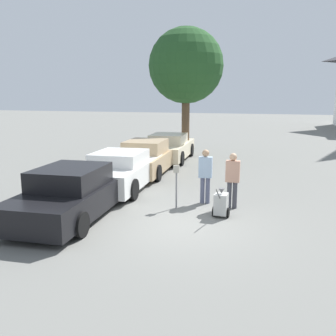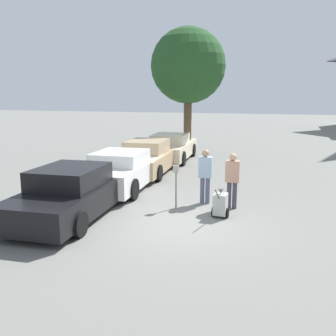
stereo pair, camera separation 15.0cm
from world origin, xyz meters
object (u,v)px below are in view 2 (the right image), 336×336
(parked_car_white, at_px, (122,170))
(parked_car_tan, at_px, (148,158))
(parked_car_black, at_px, (74,193))
(person_worker, at_px, (205,173))
(parked_car_cream, at_px, (171,148))
(parking_meter, at_px, (176,178))
(person_supervisor, at_px, (232,177))
(equipment_cart, at_px, (220,204))

(parked_car_white, distance_m, parked_car_tan, 2.84)
(parked_car_black, bearing_deg, person_worker, 31.00)
(parked_car_cream, distance_m, parking_meter, 8.63)
(parked_car_black, distance_m, parked_car_cream, 9.77)
(parked_car_black, bearing_deg, person_supervisor, 21.81)
(parking_meter, bearing_deg, parked_car_tan, 119.33)
(parked_car_white, bearing_deg, person_worker, -21.13)
(parked_car_black, xyz_separation_m, parking_meter, (2.63, 1.55, 0.27))
(parked_car_cream, relative_size, parking_meter, 3.60)
(person_worker, bearing_deg, parked_car_black, 30.44)
(parked_car_cream, bearing_deg, parked_car_white, -93.40)
(parked_car_black, bearing_deg, parked_car_tan, 86.60)
(equipment_cart, bearing_deg, parked_car_white, 152.85)
(parking_meter, bearing_deg, parked_car_white, 144.93)
(parked_car_black, relative_size, parked_car_white, 1.04)
(parked_car_white, bearing_deg, parked_car_cream, 86.60)
(parked_car_black, height_order, parked_car_white, parked_car_black)
(parked_car_cream, distance_m, equipment_cart, 9.60)
(parking_meter, relative_size, person_worker, 0.77)
(parked_car_tan, relative_size, person_worker, 2.83)
(parked_car_tan, bearing_deg, parked_car_white, -93.41)
(parked_car_tan, distance_m, parked_car_cream, 3.53)
(parked_car_black, distance_m, equipment_cart, 4.24)
(parked_car_black, height_order, parked_car_tan, parked_car_tan)
(parked_car_white, height_order, person_worker, person_worker)
(parked_car_cream, xyz_separation_m, equipment_cart, (4.09, -8.68, -0.28))
(parked_car_white, distance_m, parking_meter, 3.23)
(parked_car_white, xyz_separation_m, equipment_cart, (4.09, -2.31, -0.28))
(parking_meter, bearing_deg, parked_car_black, -149.51)
(person_worker, distance_m, person_supervisor, 0.95)
(parked_car_black, relative_size, parking_meter, 3.85)
(person_worker, bearing_deg, parking_meter, 41.62)
(equipment_cart, bearing_deg, parking_meter, 164.73)
(parking_meter, xyz_separation_m, person_supervisor, (1.65, 0.47, 0.04))
(person_supervisor, bearing_deg, parked_car_white, -18.81)
(parked_car_white, xyz_separation_m, person_worker, (3.38, -1.08, 0.33))
(parked_car_tan, height_order, person_worker, person_worker)
(parked_car_black, bearing_deg, parked_car_white, 86.61)
(parked_car_tan, distance_m, equipment_cart, 6.58)
(parked_car_white, relative_size, person_worker, 2.83)
(person_worker, xyz_separation_m, person_supervisor, (0.90, -0.30, -0.02))
(parked_car_white, relative_size, parked_car_cream, 1.03)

